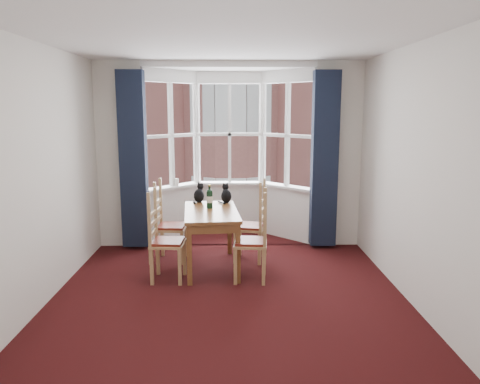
{
  "coord_description": "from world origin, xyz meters",
  "views": [
    {
      "loc": [
        0.05,
        -4.84,
        2.12
      ],
      "look_at": [
        0.14,
        1.05,
        1.05
      ],
      "focal_mm": 35.0,
      "sensor_mm": 36.0,
      "label": 1
    }
  ],
  "objects_px": {
    "chair_left_far": "(165,227)",
    "chair_right_far": "(256,228)",
    "cat_right": "(226,195)",
    "chair_left_near": "(161,243)",
    "candle_tall": "(177,182)",
    "dining_table": "(211,219)",
    "wine_bottle": "(210,198)",
    "chair_right_near": "(258,243)",
    "cat_left": "(199,195)"
  },
  "relations": [
    {
      "from": "dining_table",
      "to": "cat_right",
      "type": "relative_size",
      "value": 4.65
    },
    {
      "from": "cat_left",
      "to": "chair_left_near",
      "type": "bearing_deg",
      "value": -112.76
    },
    {
      "from": "cat_right",
      "to": "candle_tall",
      "type": "bearing_deg",
      "value": 130.97
    },
    {
      "from": "chair_right_far",
      "to": "candle_tall",
      "type": "xyz_separation_m",
      "value": [
        -1.22,
        1.15,
        0.46
      ]
    },
    {
      "from": "chair_left_near",
      "to": "chair_right_near",
      "type": "bearing_deg",
      "value": -1.26
    },
    {
      "from": "chair_left_near",
      "to": "cat_right",
      "type": "relative_size",
      "value": 3.2
    },
    {
      "from": "chair_left_far",
      "to": "wine_bottle",
      "type": "distance_m",
      "value": 0.8
    },
    {
      "from": "chair_left_far",
      "to": "cat_right",
      "type": "relative_size",
      "value": 3.2
    },
    {
      "from": "chair_left_far",
      "to": "wine_bottle",
      "type": "xyz_separation_m",
      "value": [
        0.63,
        -0.18,
        0.45
      ]
    },
    {
      "from": "chair_left_near",
      "to": "candle_tall",
      "type": "bearing_deg",
      "value": 90.3
    },
    {
      "from": "cat_left",
      "to": "cat_right",
      "type": "xyz_separation_m",
      "value": [
        0.39,
        -0.04,
        -0.0
      ]
    },
    {
      "from": "wine_bottle",
      "to": "candle_tall",
      "type": "xyz_separation_m",
      "value": [
        -0.59,
        1.3,
        0.01
      ]
    },
    {
      "from": "chair_right_far",
      "to": "chair_right_near",
      "type": "bearing_deg",
      "value": -91.23
    },
    {
      "from": "wine_bottle",
      "to": "chair_right_near",
      "type": "bearing_deg",
      "value": -44.49
    },
    {
      "from": "chair_left_near",
      "to": "chair_right_near",
      "type": "distance_m",
      "value": 1.2
    },
    {
      "from": "chair_left_far",
      "to": "candle_tall",
      "type": "height_order",
      "value": "candle_tall"
    },
    {
      "from": "cat_left",
      "to": "cat_right",
      "type": "relative_size",
      "value": 1.0
    },
    {
      "from": "dining_table",
      "to": "cat_left",
      "type": "xyz_separation_m",
      "value": [
        -0.19,
        0.56,
        0.22
      ]
    },
    {
      "from": "cat_right",
      "to": "cat_left",
      "type": "bearing_deg",
      "value": 174.29
    },
    {
      "from": "chair_left_far",
      "to": "chair_right_far",
      "type": "relative_size",
      "value": 1.0
    },
    {
      "from": "chair_right_near",
      "to": "candle_tall",
      "type": "distance_m",
      "value": 2.3
    },
    {
      "from": "chair_left_far",
      "to": "cat_left",
      "type": "bearing_deg",
      "value": 25.66
    },
    {
      "from": "cat_right",
      "to": "wine_bottle",
      "type": "relative_size",
      "value": 0.9
    },
    {
      "from": "wine_bottle",
      "to": "candle_tall",
      "type": "height_order",
      "value": "wine_bottle"
    },
    {
      "from": "dining_table",
      "to": "wine_bottle",
      "type": "relative_size",
      "value": 4.2
    },
    {
      "from": "chair_right_far",
      "to": "cat_left",
      "type": "xyz_separation_m",
      "value": [
        -0.8,
        0.26,
        0.42
      ]
    },
    {
      "from": "wine_bottle",
      "to": "dining_table",
      "type": "bearing_deg",
      "value": -80.44
    },
    {
      "from": "chair_right_near",
      "to": "cat_right",
      "type": "distance_m",
      "value": 1.13
    },
    {
      "from": "chair_left_near",
      "to": "chair_left_far",
      "type": "bearing_deg",
      "value": 93.93
    },
    {
      "from": "candle_tall",
      "to": "cat_left",
      "type": "bearing_deg",
      "value": -64.66
    },
    {
      "from": "chair_left_near",
      "to": "cat_left",
      "type": "bearing_deg",
      "value": 67.24
    },
    {
      "from": "cat_left",
      "to": "dining_table",
      "type": "bearing_deg",
      "value": -70.76
    },
    {
      "from": "chair_left_near",
      "to": "candle_tall",
      "type": "xyz_separation_m",
      "value": [
        -0.01,
        1.88,
        0.46
      ]
    },
    {
      "from": "chair_left_far",
      "to": "cat_right",
      "type": "xyz_separation_m",
      "value": [
        0.85,
        0.18,
        0.42
      ]
    },
    {
      "from": "cat_left",
      "to": "chair_right_near",
      "type": "bearing_deg",
      "value": -52.17
    },
    {
      "from": "cat_right",
      "to": "chair_right_near",
      "type": "bearing_deg",
      "value": -67.68
    },
    {
      "from": "chair_left_near",
      "to": "candle_tall",
      "type": "height_order",
      "value": "candle_tall"
    },
    {
      "from": "chair_left_near",
      "to": "wine_bottle",
      "type": "xyz_separation_m",
      "value": [
        0.58,
        0.58,
        0.45
      ]
    },
    {
      "from": "chair_left_near",
      "to": "chair_left_far",
      "type": "distance_m",
      "value": 0.76
    },
    {
      "from": "dining_table",
      "to": "cat_right",
      "type": "xyz_separation_m",
      "value": [
        0.19,
        0.52,
        0.22
      ]
    },
    {
      "from": "cat_left",
      "to": "cat_right",
      "type": "height_order",
      "value": "cat_left"
    },
    {
      "from": "chair_left_far",
      "to": "chair_right_near",
      "type": "distance_m",
      "value": 1.48
    },
    {
      "from": "dining_table",
      "to": "chair_left_near",
      "type": "relative_size",
      "value": 1.45
    },
    {
      "from": "chair_right_far",
      "to": "cat_left",
      "type": "height_order",
      "value": "cat_left"
    },
    {
      "from": "chair_left_near",
      "to": "chair_left_far",
      "type": "relative_size",
      "value": 1.0
    },
    {
      "from": "chair_right_near",
      "to": "cat_right",
      "type": "relative_size",
      "value": 3.2
    },
    {
      "from": "chair_left_far",
      "to": "wine_bottle",
      "type": "height_order",
      "value": "wine_bottle"
    },
    {
      "from": "chair_right_near",
      "to": "cat_right",
      "type": "bearing_deg",
      "value": 112.32
    },
    {
      "from": "chair_right_near",
      "to": "cat_left",
      "type": "relative_size",
      "value": 3.19
    },
    {
      "from": "chair_left_far",
      "to": "candle_tall",
      "type": "relative_size",
      "value": 7.55
    }
  ]
}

